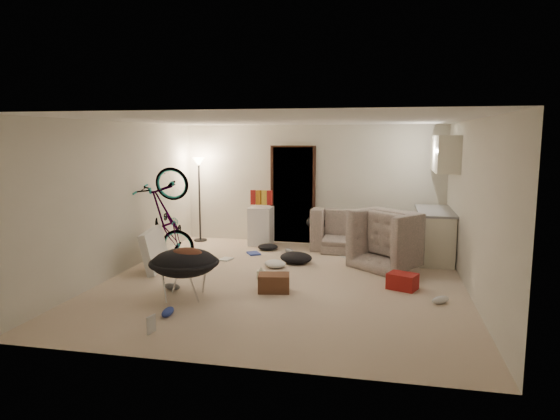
% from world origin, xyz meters
% --- Properties ---
extents(floor, '(5.50, 6.00, 0.02)m').
position_xyz_m(floor, '(0.00, 0.00, -0.01)').
color(floor, beige).
rests_on(floor, ground).
extents(ceiling, '(5.50, 6.00, 0.02)m').
position_xyz_m(ceiling, '(0.00, 0.00, 2.51)').
color(ceiling, white).
rests_on(ceiling, wall_back).
extents(wall_back, '(5.50, 0.02, 2.50)m').
position_xyz_m(wall_back, '(0.00, 3.01, 1.25)').
color(wall_back, silver).
rests_on(wall_back, floor).
extents(wall_front, '(5.50, 0.02, 2.50)m').
position_xyz_m(wall_front, '(0.00, -3.01, 1.25)').
color(wall_front, silver).
rests_on(wall_front, floor).
extents(wall_left, '(0.02, 6.00, 2.50)m').
position_xyz_m(wall_left, '(-2.76, 0.00, 1.25)').
color(wall_left, silver).
rests_on(wall_left, floor).
extents(wall_right, '(0.02, 6.00, 2.50)m').
position_xyz_m(wall_right, '(2.76, 0.00, 1.25)').
color(wall_right, silver).
rests_on(wall_right, floor).
extents(doorway, '(0.85, 0.10, 2.04)m').
position_xyz_m(doorway, '(-0.40, 2.97, 1.02)').
color(doorway, black).
rests_on(doorway, floor).
extents(door_trim, '(0.97, 0.04, 2.10)m').
position_xyz_m(door_trim, '(-0.40, 2.94, 1.02)').
color(door_trim, '#351C12').
rests_on(door_trim, floor).
extents(floor_lamp, '(0.28, 0.28, 1.81)m').
position_xyz_m(floor_lamp, '(-2.40, 2.65, 1.31)').
color(floor_lamp, black).
rests_on(floor_lamp, floor).
extents(kitchen_counter, '(0.60, 1.50, 0.88)m').
position_xyz_m(kitchen_counter, '(2.43, 2.00, 0.44)').
color(kitchen_counter, '#EBE7CD').
rests_on(kitchen_counter, floor).
extents(counter_top, '(0.64, 1.54, 0.04)m').
position_xyz_m(counter_top, '(2.43, 2.00, 0.90)').
color(counter_top, gray).
rests_on(counter_top, kitchen_counter).
extents(kitchen_uppers, '(0.38, 1.40, 0.65)m').
position_xyz_m(kitchen_uppers, '(2.56, 2.00, 1.95)').
color(kitchen_uppers, '#EBE7CD').
rests_on(kitchen_uppers, wall_right).
extents(sofa, '(2.21, 0.97, 0.63)m').
position_xyz_m(sofa, '(1.20, 2.45, 0.32)').
color(sofa, '#3E463E').
rests_on(sofa, floor).
extents(armchair, '(1.52, 1.51, 0.75)m').
position_xyz_m(armchair, '(1.79, 1.31, 0.37)').
color(armchair, '#3E463E').
rests_on(armchair, floor).
extents(bicycle, '(1.80, 0.86, 1.02)m').
position_xyz_m(bicycle, '(-2.30, 0.76, 0.46)').
color(bicycle, black).
rests_on(bicycle, floor).
extents(book_asset, '(0.24, 0.20, 0.02)m').
position_xyz_m(book_asset, '(-1.10, -2.45, 0.01)').
color(book_asset, '#A11C18').
rests_on(book_asset, floor).
extents(mini_fridge, '(0.47, 0.47, 0.80)m').
position_xyz_m(mini_fridge, '(-1.01, 2.55, 0.40)').
color(mini_fridge, white).
rests_on(mini_fridge, floor).
extents(snack_box_0, '(0.11, 0.08, 0.30)m').
position_xyz_m(snack_box_0, '(-1.18, 2.55, 1.00)').
color(snack_box_0, '#A11C18').
rests_on(snack_box_0, mini_fridge).
extents(snack_box_1, '(0.11, 0.09, 0.30)m').
position_xyz_m(snack_box_1, '(-1.06, 2.55, 1.00)').
color(snack_box_1, '#B36B16').
rests_on(snack_box_1, mini_fridge).
extents(snack_box_2, '(0.11, 0.08, 0.30)m').
position_xyz_m(snack_box_2, '(-0.94, 2.55, 1.00)').
color(snack_box_2, yellow).
rests_on(snack_box_2, mini_fridge).
extents(snack_box_3, '(0.11, 0.08, 0.30)m').
position_xyz_m(snack_box_3, '(-0.82, 2.55, 1.00)').
color(snack_box_3, '#A11C18').
rests_on(snack_box_3, mini_fridge).
extents(saucer_chair, '(0.98, 0.98, 0.70)m').
position_xyz_m(saucer_chair, '(-1.21, -1.07, 0.41)').
color(saucer_chair, silver).
rests_on(saucer_chair, floor).
extents(hoodie, '(0.52, 0.45, 0.22)m').
position_xyz_m(hoodie, '(-1.16, -1.10, 0.62)').
color(hoodie, '#512A1B').
rests_on(hoodie, saucer_chair).
extents(sofa_drape, '(0.63, 0.54, 0.28)m').
position_xyz_m(sofa_drape, '(0.25, 2.45, 0.54)').
color(sofa_drape, black).
rests_on(sofa_drape, sofa).
extents(tv_box, '(0.46, 1.08, 0.70)m').
position_xyz_m(tv_box, '(-2.30, 0.24, 0.35)').
color(tv_box, silver).
rests_on(tv_box, floor).
extents(drink_case_a, '(0.50, 0.40, 0.26)m').
position_xyz_m(drink_case_a, '(-0.04, -0.55, 0.13)').
color(drink_case_a, brown).
rests_on(drink_case_a, floor).
extents(drink_case_b, '(0.50, 0.44, 0.24)m').
position_xyz_m(drink_case_b, '(1.81, -0.04, 0.12)').
color(drink_case_b, '#A11C18').
rests_on(drink_case_b, floor).
extents(juicer, '(0.14, 0.14, 0.21)m').
position_xyz_m(juicer, '(-0.38, 0.03, 0.08)').
color(juicer, '#EDE9CE').
rests_on(juicer, floor).
extents(newspaper, '(0.63, 0.64, 0.01)m').
position_xyz_m(newspaper, '(0.86, 1.95, 0.00)').
color(newspaper, beige).
rests_on(newspaper, floor).
extents(book_blue, '(0.33, 0.36, 0.03)m').
position_xyz_m(book_blue, '(-0.94, 1.67, 0.01)').
color(book_blue, '#2A3D98').
rests_on(book_blue, floor).
extents(book_white, '(0.25, 0.30, 0.02)m').
position_xyz_m(book_white, '(-1.32, 1.13, 0.01)').
color(book_white, silver).
rests_on(book_white, floor).
extents(shoe_0, '(0.31, 0.23, 0.11)m').
position_xyz_m(shoe_0, '(0.75, 2.55, 0.05)').
color(shoe_0, '#2A3D98').
rests_on(shoe_0, floor).
extents(shoe_1, '(0.27, 0.27, 0.10)m').
position_xyz_m(shoe_1, '(-0.27, 1.86, 0.05)').
color(shoe_1, slate).
rests_on(shoe_1, floor).
extents(shoe_2, '(0.12, 0.29, 0.11)m').
position_xyz_m(shoe_2, '(-1.13, -1.82, 0.05)').
color(shoe_2, '#2A3D98').
rests_on(shoe_2, floor).
extents(shoe_3, '(0.29, 0.16, 0.10)m').
position_xyz_m(shoe_3, '(-1.53, -0.78, 0.05)').
color(shoe_3, slate).
rests_on(shoe_3, floor).
extents(shoe_4, '(0.30, 0.27, 0.11)m').
position_xyz_m(shoe_4, '(2.30, -0.61, 0.05)').
color(shoe_4, white).
rests_on(shoe_4, floor).
extents(clothes_lump_a, '(0.73, 0.68, 0.19)m').
position_xyz_m(clothes_lump_a, '(-0.01, 1.18, 0.10)').
color(clothes_lump_a, black).
rests_on(clothes_lump_a, floor).
extents(clothes_lump_b, '(0.48, 0.44, 0.12)m').
position_xyz_m(clothes_lump_b, '(-0.75, 2.08, 0.06)').
color(clothes_lump_b, black).
rests_on(clothes_lump_b, floor).
extents(clothes_lump_c, '(0.53, 0.52, 0.13)m').
position_xyz_m(clothes_lump_c, '(-0.31, 0.80, 0.06)').
color(clothes_lump_c, silver).
rests_on(clothes_lump_c, floor).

